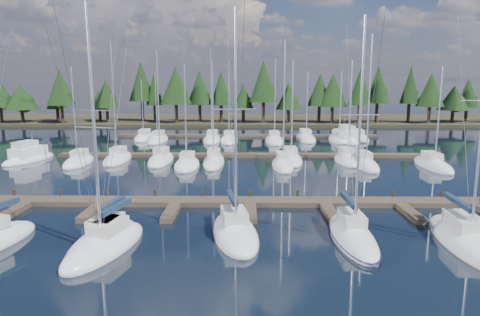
{
  "coord_description": "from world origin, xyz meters",
  "views": [
    {
      "loc": [
        -0.4,
        -15.76,
        10.02
      ],
      "look_at": [
        -0.88,
        22.0,
        3.1
      ],
      "focal_mm": 32.0,
      "sensor_mm": 36.0,
      "label": 1
    }
  ],
  "objects_px": {
    "main_dock": "(250,204)",
    "front_sailboat_1": "(104,240)",
    "front_sailboat_2": "(106,245)",
    "motor_yacht_right": "(346,138)",
    "front_sailboat_3": "(235,232)",
    "front_sailboat_5": "(466,240)",
    "front_sailboat_4": "(352,235)",
    "motor_yacht_left": "(29,157)"
  },
  "relations": [
    {
      "from": "front_sailboat_1",
      "to": "motor_yacht_right",
      "type": "distance_m",
      "value": 51.84
    },
    {
      "from": "front_sailboat_5",
      "to": "motor_yacht_right",
      "type": "relative_size",
      "value": 1.71
    },
    {
      "from": "front_sailboat_3",
      "to": "front_sailboat_4",
      "type": "relative_size",
      "value": 1.04
    },
    {
      "from": "main_dock",
      "to": "front_sailboat_5",
      "type": "distance_m",
      "value": 15.45
    },
    {
      "from": "front_sailboat_3",
      "to": "motor_yacht_right",
      "type": "distance_m",
      "value": 47.0
    },
    {
      "from": "main_dock",
      "to": "motor_yacht_right",
      "type": "relative_size",
      "value": 4.69
    },
    {
      "from": "front_sailboat_1",
      "to": "motor_yacht_left",
      "type": "distance_m",
      "value": 33.26
    },
    {
      "from": "front_sailboat_1",
      "to": "front_sailboat_2",
      "type": "relative_size",
      "value": 1.12
    },
    {
      "from": "main_dock",
      "to": "front_sailboat_1",
      "type": "distance_m",
      "value": 12.3
    },
    {
      "from": "front_sailboat_2",
      "to": "motor_yacht_right",
      "type": "distance_m",
      "value": 52.32
    },
    {
      "from": "main_dock",
      "to": "front_sailboat_4",
      "type": "height_order",
      "value": "front_sailboat_4"
    },
    {
      "from": "front_sailboat_3",
      "to": "motor_yacht_left",
      "type": "relative_size",
      "value": 1.71
    },
    {
      "from": "front_sailboat_4",
      "to": "motor_yacht_right",
      "type": "distance_m",
      "value": 45.31
    },
    {
      "from": "front_sailboat_3",
      "to": "motor_yacht_right",
      "type": "bearing_deg",
      "value": 68.52
    },
    {
      "from": "main_dock",
      "to": "front_sailboat_4",
      "type": "xyz_separation_m",
      "value": [
        6.41,
        -7.25,
        0.1
      ]
    },
    {
      "from": "front_sailboat_1",
      "to": "motor_yacht_right",
      "type": "height_order",
      "value": "front_sailboat_1"
    },
    {
      "from": "front_sailboat_2",
      "to": "motor_yacht_right",
      "type": "relative_size",
      "value": 1.43
    },
    {
      "from": "front_sailboat_1",
      "to": "front_sailboat_5",
      "type": "distance_m",
      "value": 22.36
    },
    {
      "from": "front_sailboat_3",
      "to": "motor_yacht_right",
      "type": "relative_size",
      "value": 1.6
    },
    {
      "from": "front_sailboat_1",
      "to": "front_sailboat_3",
      "type": "height_order",
      "value": "front_sailboat_1"
    },
    {
      "from": "front_sailboat_1",
      "to": "front_sailboat_4",
      "type": "height_order",
      "value": "front_sailboat_1"
    },
    {
      "from": "motor_yacht_left",
      "to": "front_sailboat_1",
      "type": "bearing_deg",
      "value": -56.12
    },
    {
      "from": "front_sailboat_4",
      "to": "front_sailboat_5",
      "type": "xyz_separation_m",
      "value": [
        6.86,
        -0.65,
        -0.0
      ]
    },
    {
      "from": "front_sailboat_3",
      "to": "front_sailboat_4",
      "type": "xyz_separation_m",
      "value": [
        7.47,
        -0.51,
        -0.0
      ]
    },
    {
      "from": "front_sailboat_2",
      "to": "front_sailboat_4",
      "type": "height_order",
      "value": "front_sailboat_4"
    },
    {
      "from": "motor_yacht_right",
      "to": "front_sailboat_1",
      "type": "bearing_deg",
      "value": -119.14
    },
    {
      "from": "front_sailboat_2",
      "to": "front_sailboat_3",
      "type": "bearing_deg",
      "value": 16.54
    },
    {
      "from": "front_sailboat_2",
      "to": "motor_yacht_left",
      "type": "bearing_deg",
      "value": 123.67
    },
    {
      "from": "front_sailboat_2",
      "to": "main_dock",
      "type": "bearing_deg",
      "value": 45.89
    },
    {
      "from": "front_sailboat_3",
      "to": "front_sailboat_4",
      "type": "height_order",
      "value": "front_sailboat_3"
    },
    {
      "from": "front_sailboat_2",
      "to": "front_sailboat_3",
      "type": "relative_size",
      "value": 0.9
    },
    {
      "from": "front_sailboat_5",
      "to": "motor_yacht_left",
      "type": "xyz_separation_m",
      "value": [
        -40.9,
        27.24,
        0.17
      ]
    },
    {
      "from": "front_sailboat_1",
      "to": "motor_yacht_left",
      "type": "xyz_separation_m",
      "value": [
        -18.54,
        27.62,
        0.16
      ]
    },
    {
      "from": "front_sailboat_3",
      "to": "motor_yacht_left",
      "type": "bearing_deg",
      "value": 135.55
    },
    {
      "from": "front_sailboat_3",
      "to": "front_sailboat_5",
      "type": "bearing_deg",
      "value": -4.66
    },
    {
      "from": "front_sailboat_3",
      "to": "front_sailboat_4",
      "type": "bearing_deg",
      "value": -3.94
    },
    {
      "from": "motor_yacht_right",
      "to": "motor_yacht_left",
      "type": "bearing_deg",
      "value": -158.03
    },
    {
      "from": "front_sailboat_4",
      "to": "motor_yacht_left",
      "type": "relative_size",
      "value": 1.65
    },
    {
      "from": "front_sailboat_4",
      "to": "motor_yacht_right",
      "type": "xyz_separation_m",
      "value": [
        9.75,
        44.25,
        0.2
      ]
    },
    {
      "from": "front_sailboat_4",
      "to": "motor_yacht_left",
      "type": "distance_m",
      "value": 43.19
    },
    {
      "from": "front_sailboat_4",
      "to": "motor_yacht_left",
      "type": "xyz_separation_m",
      "value": [
        -34.04,
        26.59,
        0.17
      ]
    },
    {
      "from": "main_dock",
      "to": "front_sailboat_3",
      "type": "relative_size",
      "value": 2.93
    }
  ]
}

